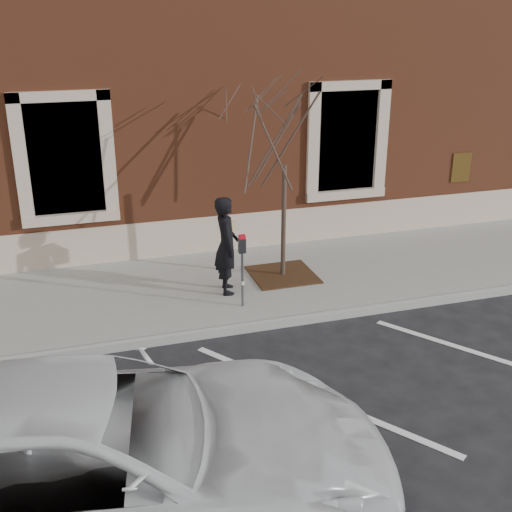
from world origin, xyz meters
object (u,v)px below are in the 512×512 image
object	(u,v)px
sapling	(285,133)
white_truck	(93,459)
man	(226,245)
parking_meter	(242,257)

from	to	relation	value
sapling	white_truck	distance (m)	7.18
sapling	white_truck	world-z (taller)	sapling
man	parking_meter	xyz separation A→B (m)	(0.10, -0.71, 0.01)
parking_meter	sapling	bearing A→B (deg)	33.25
parking_meter	white_truck	bearing A→B (deg)	-133.34
man	sapling	size ratio (longest dim) A/B	0.45
man	white_truck	size ratio (longest dim) A/B	0.29
man	parking_meter	distance (m)	0.72
man	sapling	xyz separation A→B (m)	(1.26, 0.40, 1.93)
parking_meter	sapling	distance (m)	2.50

